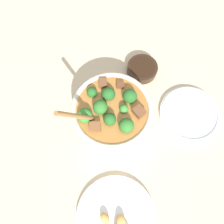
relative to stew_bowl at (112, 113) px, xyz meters
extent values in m
plane|color=#C6B293|center=(0.00, 0.00, -0.06)|extent=(4.00, 4.00, 0.00)
cylinder|color=beige|center=(0.00, 0.00, -0.01)|extent=(0.24, 0.24, 0.09)
torus|color=beige|center=(0.00, 0.00, 0.03)|extent=(0.24, 0.24, 0.02)
cylinder|color=#9E662D|center=(0.00, 0.00, 0.00)|extent=(0.22, 0.22, 0.06)
sphere|color=#235B23|center=(0.05, -0.03, 0.04)|extent=(0.04, 0.04, 0.04)
cylinder|color=#6B9956|center=(0.05, -0.03, 0.01)|extent=(0.01, 0.01, 0.02)
sphere|color=#235B23|center=(0.03, 0.03, 0.04)|extent=(0.04, 0.04, 0.04)
cylinder|color=#6B9956|center=(0.03, 0.03, 0.01)|extent=(0.01, 0.01, 0.02)
sphere|color=#235B23|center=(-0.04, -0.01, 0.04)|extent=(0.04, 0.04, 0.04)
cylinder|color=#6B9956|center=(-0.04, -0.01, 0.02)|extent=(0.01, 0.01, 0.02)
sphere|color=#2D6B28|center=(-0.01, 0.03, 0.05)|extent=(0.04, 0.04, 0.04)
cylinder|color=#6B9956|center=(-0.01, 0.03, 0.02)|extent=(0.01, 0.01, 0.02)
sphere|color=#387F33|center=(-0.05, 0.06, 0.04)|extent=(0.04, 0.04, 0.04)
cylinder|color=#6B9956|center=(-0.05, 0.06, 0.01)|extent=(0.02, 0.02, 0.02)
sphere|color=#387F33|center=(0.01, -0.03, 0.04)|extent=(0.03, 0.03, 0.03)
cylinder|color=#6B9956|center=(0.01, -0.03, 0.02)|extent=(0.01, 0.01, 0.01)
sphere|color=#235B23|center=(0.02, 0.07, 0.04)|extent=(0.03, 0.03, 0.03)
cylinder|color=#6B9956|center=(0.02, 0.07, 0.02)|extent=(0.01, 0.01, 0.01)
sphere|color=#2D6B28|center=(-0.03, -0.06, 0.05)|extent=(0.04, 0.04, 0.04)
cylinder|color=#6B9956|center=(-0.03, -0.06, 0.02)|extent=(0.01, 0.01, 0.02)
cube|color=brown|center=(-0.07, 0.02, 0.04)|extent=(0.04, 0.04, 0.02)
cube|color=brown|center=(0.02, -0.08, 0.04)|extent=(0.04, 0.04, 0.02)
cube|color=brown|center=(0.06, 0.06, 0.04)|extent=(0.04, 0.03, 0.02)
cube|color=brown|center=(0.08, 0.01, 0.04)|extent=(0.03, 0.03, 0.02)
ellipsoid|color=olive|center=(-0.05, 0.04, 0.03)|extent=(0.04, 0.03, 0.01)
cylinder|color=olive|center=(-0.08, 0.06, 0.10)|extent=(0.08, 0.06, 0.15)
cylinder|color=black|center=(0.21, -0.02, -0.04)|extent=(0.11, 0.11, 0.03)
cylinder|color=black|center=(0.21, -0.02, -0.03)|extent=(0.09, 0.09, 0.01)
cylinder|color=white|center=(0.12, -0.23, -0.05)|extent=(0.20, 0.20, 0.01)
torus|color=white|center=(0.12, -0.23, -0.04)|extent=(0.19, 0.19, 0.01)
cylinder|color=white|center=(-0.26, -0.13, -0.05)|extent=(0.22, 0.22, 0.01)
ellipsoid|color=tan|center=(-0.27, -0.10, -0.03)|extent=(0.04, 0.04, 0.02)
ellipsoid|color=tan|center=(-0.26, -0.14, -0.03)|extent=(0.04, 0.04, 0.02)
camera|label=1|loc=(-0.21, -0.10, 0.62)|focal=35.00mm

